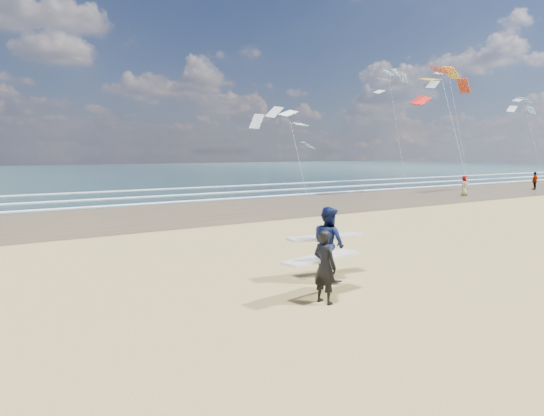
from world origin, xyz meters
TOP-DOWN VIEW (x-y plane):
  - wet_sand_strip at (20.00, 18.00)m, footprint 220.00×12.00m
  - ocean at (20.00, 72.00)m, footprint 220.00×100.00m
  - foam_breakers at (20.00, 28.10)m, footprint 220.00×11.70m
  - surfer_near at (-0.48, 0.45)m, footprint 2.25×1.12m
  - surfer_far at (0.82, 1.86)m, footprint 2.25×1.24m
  - beachgoer_0 at (25.68, 15.28)m, footprint 0.86×0.65m
  - beachgoer_1 at (36.18, 15.50)m, footprint 0.95×0.43m
  - kite_0 at (24.82, 16.21)m, footprint 6.45×4.81m
  - kite_1 at (16.99, 25.93)m, footprint 6.63×4.83m
  - kite_2 at (38.79, 25.96)m, footprint 6.07×4.77m
  - kite_4 at (58.83, 28.74)m, footprint 5.78×4.74m
  - kite_5 at (36.03, 32.11)m, footprint 5.40×4.69m

SIDE VIEW (x-z plane):
  - wet_sand_strip at x=20.00m, z-range 0.00..0.01m
  - ocean at x=20.00m, z-range 0.00..0.02m
  - foam_breakers at x=20.00m, z-range 0.02..0.08m
  - beachgoer_0 at x=25.68m, z-range 0.00..1.57m
  - beachgoer_1 at x=36.18m, z-range 0.00..1.59m
  - surfer_near at x=-0.48m, z-range 0.02..1.71m
  - surfer_far at x=0.82m, z-range 0.01..2.00m
  - kite_1 at x=16.99m, z-range 0.69..8.71m
  - kite_0 at x=24.82m, z-range 0.82..11.89m
  - kite_4 at x=58.83m, z-range 0.60..12.57m
  - kite_5 at x=36.03m, z-range 0.48..14.26m
  - kite_2 at x=38.79m, z-range 0.76..14.45m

